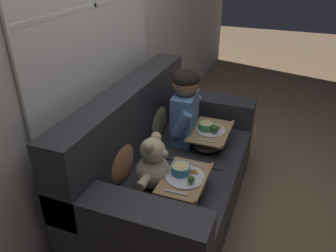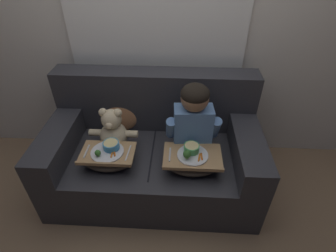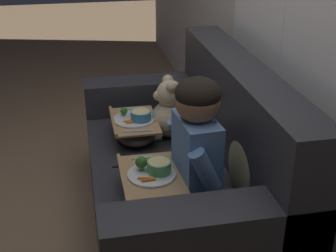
{
  "view_description": "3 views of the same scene",
  "coord_description": "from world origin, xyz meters",
  "px_view_note": "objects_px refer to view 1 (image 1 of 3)",
  "views": [
    {
      "loc": [
        -1.89,
        -0.68,
        1.81
      ],
      "look_at": [
        0.03,
        0.06,
        0.7
      ],
      "focal_mm": 35.0,
      "sensor_mm": 36.0,
      "label": 1
    },
    {
      "loc": [
        0.22,
        -1.61,
        1.9
      ],
      "look_at": [
        0.13,
        -0.03,
        0.7
      ],
      "focal_mm": 28.0,
      "sensor_mm": 36.0,
      "label": 2
    },
    {
      "loc": [
        2.2,
        -0.48,
        1.72
      ],
      "look_at": [
        -0.09,
        -0.03,
        0.6
      ],
      "focal_mm": 50.0,
      "sensor_mm": 36.0,
      "label": 3
    }
  ],
  "objects_px": {
    "throw_pillow_behind_teddy": "(118,156)",
    "teddy_bear": "(154,166)",
    "couch": "(165,168)",
    "throw_pillow_behind_child": "(155,115)",
    "lap_tray_child": "(210,136)",
    "child_figure": "(185,103)",
    "lap_tray_teddy": "(185,184)"
  },
  "relations": [
    {
      "from": "child_figure",
      "to": "lap_tray_child",
      "type": "height_order",
      "value": "child_figure"
    },
    {
      "from": "teddy_bear",
      "to": "lap_tray_child",
      "type": "bearing_deg",
      "value": -18.2
    },
    {
      "from": "couch",
      "to": "lap_tray_teddy",
      "type": "distance_m",
      "value": 0.44
    },
    {
      "from": "teddy_bear",
      "to": "child_figure",
      "type": "bearing_deg",
      "value": 0.37
    },
    {
      "from": "child_figure",
      "to": "couch",
      "type": "bearing_deg",
      "value": 171.6
    },
    {
      "from": "couch",
      "to": "lap_tray_child",
      "type": "relative_size",
      "value": 3.97
    },
    {
      "from": "couch",
      "to": "teddy_bear",
      "type": "bearing_deg",
      "value": -170.88
    },
    {
      "from": "lap_tray_teddy",
      "to": "couch",
      "type": "bearing_deg",
      "value": 39.28
    },
    {
      "from": "lap_tray_child",
      "to": "lap_tray_teddy",
      "type": "relative_size",
      "value": 1.07
    },
    {
      "from": "throw_pillow_behind_teddy",
      "to": "child_figure",
      "type": "xyz_separation_m",
      "value": [
        0.64,
        -0.25,
        0.15
      ]
    },
    {
      "from": "throw_pillow_behind_teddy",
      "to": "lap_tray_child",
      "type": "xyz_separation_m",
      "value": [
        0.64,
        -0.47,
        -0.1
      ]
    },
    {
      "from": "lap_tray_teddy",
      "to": "throw_pillow_behind_child",
      "type": "bearing_deg",
      "value": 36.2
    },
    {
      "from": "throw_pillow_behind_teddy",
      "to": "lap_tray_teddy",
      "type": "bearing_deg",
      "value": -89.85
    },
    {
      "from": "lap_tray_child",
      "to": "child_figure",
      "type": "bearing_deg",
      "value": 89.67
    },
    {
      "from": "throw_pillow_behind_teddy",
      "to": "teddy_bear",
      "type": "distance_m",
      "value": 0.26
    },
    {
      "from": "teddy_bear",
      "to": "lap_tray_child",
      "type": "xyz_separation_m",
      "value": [
        0.64,
        -0.21,
        -0.09
      ]
    },
    {
      "from": "throw_pillow_behind_child",
      "to": "child_figure",
      "type": "height_order",
      "value": "child_figure"
    },
    {
      "from": "child_figure",
      "to": "throw_pillow_behind_teddy",
      "type": "bearing_deg",
      "value": 158.36
    },
    {
      "from": "throw_pillow_behind_child",
      "to": "lap_tray_child",
      "type": "height_order",
      "value": "throw_pillow_behind_child"
    },
    {
      "from": "couch",
      "to": "throw_pillow_behind_child",
      "type": "height_order",
      "value": "couch"
    },
    {
      "from": "throw_pillow_behind_teddy",
      "to": "child_figure",
      "type": "distance_m",
      "value": 0.71
    },
    {
      "from": "couch",
      "to": "teddy_bear",
      "type": "distance_m",
      "value": 0.41
    },
    {
      "from": "throw_pillow_behind_child",
      "to": "lap_tray_teddy",
      "type": "relative_size",
      "value": 0.94
    },
    {
      "from": "throw_pillow_behind_teddy",
      "to": "teddy_bear",
      "type": "bearing_deg",
      "value": -90.01
    },
    {
      "from": "throw_pillow_behind_teddy",
      "to": "couch",
      "type": "bearing_deg",
      "value": -32.86
    },
    {
      "from": "couch",
      "to": "lap_tray_child",
      "type": "distance_m",
      "value": 0.44
    },
    {
      "from": "lap_tray_child",
      "to": "lap_tray_teddy",
      "type": "distance_m",
      "value": 0.64
    },
    {
      "from": "teddy_bear",
      "to": "lap_tray_teddy",
      "type": "bearing_deg",
      "value": -89.65
    },
    {
      "from": "couch",
      "to": "lap_tray_teddy",
      "type": "bearing_deg",
      "value": -140.72
    },
    {
      "from": "lap_tray_teddy",
      "to": "child_figure",
      "type": "bearing_deg",
      "value": 18.48
    },
    {
      "from": "couch",
      "to": "throw_pillow_behind_teddy",
      "type": "bearing_deg",
      "value": 147.14
    },
    {
      "from": "child_figure",
      "to": "teddy_bear",
      "type": "height_order",
      "value": "child_figure"
    }
  ]
}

